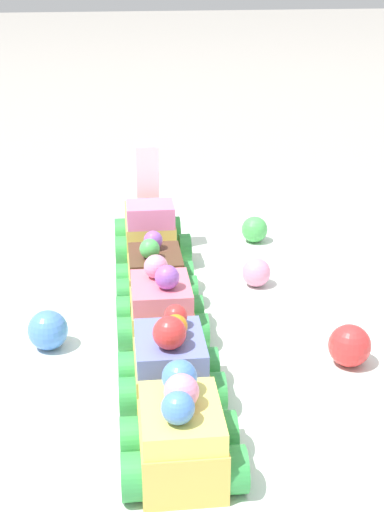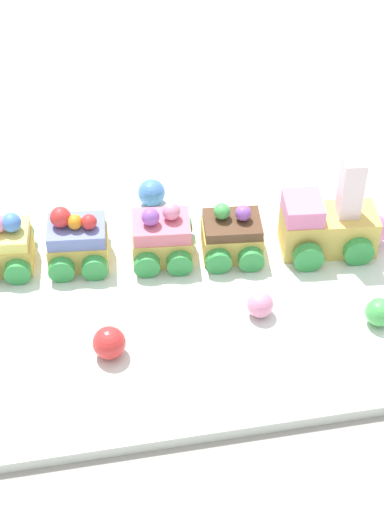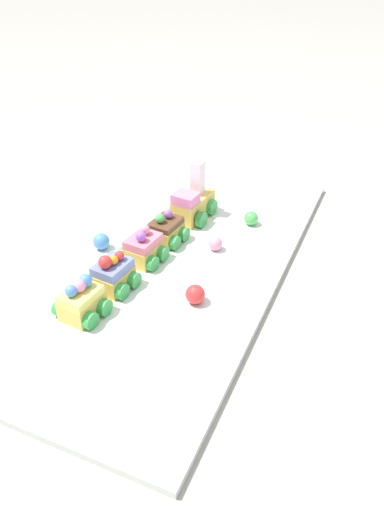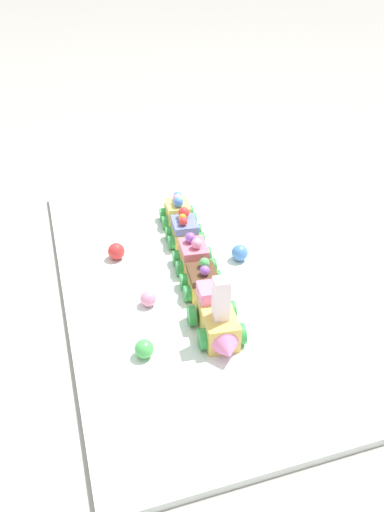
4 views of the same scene
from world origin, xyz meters
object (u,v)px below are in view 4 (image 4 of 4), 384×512
at_px(gumball_red, 116,251).
at_px(cake_car_strawberry, 194,256).
at_px(cake_car_blueberry, 185,231).
at_px(gumball_pink, 148,299).
at_px(cake_car_chocolate, 203,281).
at_px(cake_car_lemon, 178,212).
at_px(gumball_green, 144,349).
at_px(gumball_blue, 240,253).
at_px(cake_train_locomotive, 218,320).

bearing_deg(gumball_red, cake_car_strawberry, 61.53).
relative_size(cake_car_blueberry, gumball_pink, 2.83).
bearing_deg(cake_car_chocolate, gumball_pink, -79.56).
bearing_deg(gumball_pink, cake_car_blueberry, 146.61).
height_order(cake_car_lemon, gumball_green, cake_car_lemon).
distance_m(gumball_blue, gumball_green, 0.28).
bearing_deg(gumball_red, cake_car_lemon, 123.25).
relative_size(cake_car_blueberry, cake_car_lemon, 1.00).
relative_size(cake_car_lemon, gumball_green, 2.68).
bearing_deg(cake_car_chocolate, gumball_blue, 132.74).
xyz_separation_m(cake_car_blueberry, gumball_pink, (0.16, -0.11, -0.01)).
distance_m(cake_car_blueberry, gumball_red, 0.13).
bearing_deg(cake_car_strawberry, cake_car_chocolate, 0.18).
relative_size(cake_car_strawberry, gumball_red, 2.39).
xyz_separation_m(cake_car_chocolate, gumball_pink, (0.01, -0.09, -0.01)).
xyz_separation_m(cake_car_strawberry, gumball_green, (0.19, -0.13, -0.01)).
bearing_deg(gumball_blue, gumball_green, -49.35).
bearing_deg(cake_train_locomotive, gumball_green, -79.24).
relative_size(cake_car_chocolate, gumball_green, 2.68).
height_order(cake_train_locomotive, gumball_red, cake_train_locomotive).
distance_m(cake_train_locomotive, cake_car_lemon, 0.34).
distance_m(cake_car_blueberry, cake_car_lemon, 0.08).
bearing_deg(gumball_green, cake_car_lemon, 157.11).
bearing_deg(cake_car_lemon, cake_car_blueberry, -0.14).
relative_size(cake_train_locomotive, cake_car_strawberry, 1.71).
bearing_deg(cake_car_lemon, cake_car_chocolate, 0.03).
bearing_deg(gumball_pink, cake_train_locomotive, 39.71).
bearing_deg(cake_car_chocolate, cake_car_lemon, -179.97).
height_order(cake_car_chocolate, gumball_red, cake_car_chocolate).
bearing_deg(cake_car_strawberry, gumball_green, -29.06).
distance_m(cake_car_lemon, gumball_red, 0.17).
height_order(cake_car_strawberry, gumball_blue, cake_car_strawberry).
bearing_deg(cake_car_lemon, gumball_pink, -20.08).
bearing_deg(cake_train_locomotive, cake_car_strawberry, -179.99).
height_order(gumball_pink, gumball_blue, gumball_blue).
distance_m(cake_car_lemon, gumball_blue, 0.18).
bearing_deg(gumball_pink, cake_car_lemon, 154.14).
height_order(cake_car_blueberry, gumball_blue, cake_car_blueberry).
xyz_separation_m(cake_car_lemon, gumball_pink, (0.24, -0.12, -0.01)).
relative_size(cake_train_locomotive, gumball_red, 4.07).
distance_m(cake_train_locomotive, cake_car_strawberry, 0.18).
relative_size(cake_car_lemon, gumball_blue, 2.43).
xyz_separation_m(cake_train_locomotive, gumball_red, (-0.24, -0.11, -0.01)).
relative_size(cake_car_chocolate, gumball_blue, 2.43).
relative_size(cake_car_strawberry, cake_car_lemon, 1.00).
height_order(gumball_pink, gumball_green, gumball_green).
xyz_separation_m(gumball_pink, gumball_green, (0.11, -0.03, 0.00)).
relative_size(cake_car_strawberry, gumball_blue, 2.43).
xyz_separation_m(cake_car_blueberry, cake_car_lemon, (-0.07, 0.01, 0.00)).
bearing_deg(cake_car_blueberry, cake_car_lemon, 179.86).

